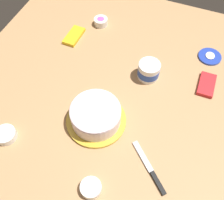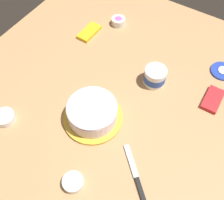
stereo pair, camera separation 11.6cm
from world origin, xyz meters
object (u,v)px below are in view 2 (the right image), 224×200
sprinkle_bowl_blue (5,117)px  candy_box_upper (213,99)px  frosting_tub (155,76)px  frosting_tub_lid (223,71)px  spreading_knife (137,178)px  sprinkle_bowl_orange (73,182)px  candy_box_lower (89,32)px  sprinkle_bowl_rainbow (118,21)px  frosted_cake (92,112)px

sprinkle_bowl_blue → candy_box_upper: size_ratio=0.65×
frosting_tub → candy_box_upper: bearing=-80.3°
frosting_tub_lid → spreading_knife: (-0.69, 0.10, -0.00)m
sprinkle_bowl_orange → frosting_tub_lid: bearing=-19.4°
sprinkle_bowl_blue → candy_box_lower: size_ratio=0.62×
spreading_knife → sprinkle_bowl_rainbow: size_ratio=2.43×
candy_box_upper → frosting_tub_lid: bearing=4.4°
sprinkle_bowl_rainbow → sprinkle_bowl_blue: bearing=173.1°
frosted_cake → candy_box_lower: frosted_cake is taller
frosting_tub → sprinkle_bowl_rainbow: 0.45m
frosted_cake → spreading_knife: bearing=-113.8°
frosted_cake → candy_box_upper: 0.56m
frosted_cake → sprinkle_bowl_orange: (-0.27, -0.10, -0.03)m
candy_box_lower → candy_box_upper: 0.74m
frosted_cake → sprinkle_bowl_orange: bearing=-160.2°
sprinkle_bowl_rainbow → sprinkle_bowl_orange: size_ratio=0.95×
frosted_cake → frosting_tub: (0.32, -0.13, -0.01)m
frosted_cake → candy_box_lower: bearing=36.6°
spreading_knife → sprinkle_bowl_orange: size_ratio=2.32×
spreading_knife → sprinkle_bowl_rainbow: sprinkle_bowl_rainbow is taller
candy_box_upper → frosted_cake: bearing=130.9°
sprinkle_bowl_blue → candy_box_lower: bearing=0.0°
frosting_tub_lid → sprinkle_bowl_rainbow: size_ratio=1.53×
sprinkle_bowl_rainbow → sprinkle_bowl_blue: sprinkle_bowl_rainbow is taller
sprinkle_bowl_orange → frosted_cake: bearing=19.8°
frosting_tub → spreading_knife: 0.48m
sprinkle_bowl_blue → candy_box_upper: 0.93m
frosted_cake → spreading_knife: frosted_cake is taller
sprinkle_bowl_orange → candy_box_upper: (0.64, -0.31, -0.01)m
sprinkle_bowl_rainbow → candy_box_upper: bearing=-108.5°
candy_box_lower → sprinkle_bowl_orange: bearing=-147.7°
frosted_cake → sprinkle_bowl_rainbow: 0.63m
spreading_knife → candy_box_upper: size_ratio=1.36×
candy_box_lower → frosted_cake: bearing=-141.9°
candy_box_lower → sprinkle_bowl_rainbow: bearing=-30.9°
sprinkle_bowl_orange → candy_box_lower: bearing=30.7°
frosting_tub_lid → candy_box_lower: bearing=100.1°
sprinkle_bowl_rainbow → candy_box_lower: size_ratio=0.54×
candy_box_lower → candy_box_upper: bearing=-93.4°
spreading_knife → candy_box_lower: bearing=47.5°
sprinkle_bowl_orange → candy_box_upper: sprinkle_bowl_orange is taller
frosting_tub → spreading_knife: frosting_tub is taller
frosting_tub_lid → candy_box_lower: candy_box_lower is taller
frosted_cake → sprinkle_bowl_orange: size_ratio=3.25×
frosting_tub → candy_box_lower: (0.11, 0.46, -0.04)m
spreading_knife → sprinkle_bowl_orange: (-0.15, 0.19, 0.01)m
spreading_knife → candy_box_lower: candy_box_lower is taller
sprinkle_bowl_blue → candy_box_lower: 0.64m
frosting_tub → candy_box_upper: size_ratio=0.77×
sprinkle_bowl_rainbow → frosted_cake: bearing=-158.8°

